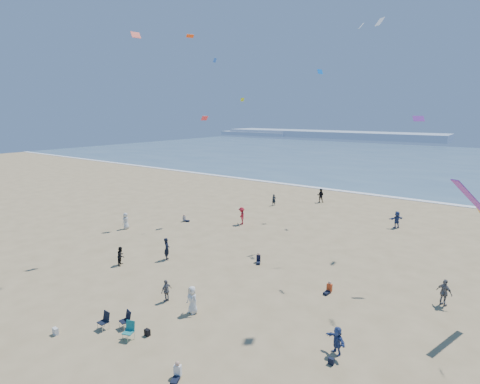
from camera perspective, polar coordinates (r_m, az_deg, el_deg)
The scene contains 12 objects.
ground at distance 23.26m, azimuth -16.79°, elevation -20.08°, with size 220.00×220.00×0.00m, color tan.
ocean at distance 108.43m, azimuth 27.18°, elevation 4.21°, with size 220.00×100.00×0.06m, color #476B84.
surf_line at distance 60.03m, azimuth 19.54°, elevation -0.39°, with size 220.00×1.20×0.08m, color white.
headland_far at distance 197.14m, azimuth 13.28°, elevation 8.56°, with size 110.00×20.00×3.20m, color #7A8EA8.
headland_near at distance 211.61m, azimuth 2.59°, elevation 8.90°, with size 40.00×14.00×2.00m, color #7A8EA8.
standing_flyers at distance 32.73m, azimuth 9.01°, elevation -8.32°, with size 36.28×47.07×1.94m.
seated_group at distance 26.65m, azimuth -3.68°, elevation -14.18°, with size 21.13×26.44×0.84m.
chair_cluster at distance 23.35m, azimuth -18.03°, elevation -18.60°, with size 2.69×1.47×1.00m.
white_tote at distance 24.56m, azimuth -26.30°, elevation -18.50°, with size 0.35×0.20×0.40m, color silver.
black_backpack at distance 22.80m, azimuth -13.94°, elevation -20.06°, with size 0.30×0.22×0.38m, color black.
navy_bag at distance 20.70m, azimuth 13.72°, elevation -23.76°, with size 0.28×0.18×0.34m, color black.
kites_aloft at distance 26.18m, azimuth 21.85°, elevation 17.84°, with size 46.35×41.79×29.73m.
Camera 1 is at (16.15, -11.54, 12.14)m, focal length 28.00 mm.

